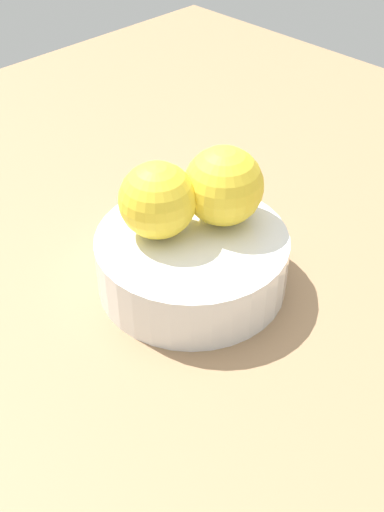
# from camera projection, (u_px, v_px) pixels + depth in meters

# --- Properties ---
(ground_plane) EXTENTS (1.10, 1.10, 0.02)m
(ground_plane) POSITION_uv_depth(u_px,v_px,m) (192.00, 290.00, 0.60)
(ground_plane) COLOR #997551
(fruit_bowl) EXTENTS (0.17, 0.17, 0.05)m
(fruit_bowl) POSITION_uv_depth(u_px,v_px,m) (192.00, 262.00, 0.58)
(fruit_bowl) COLOR white
(fruit_bowl) RESTS_ON ground_plane
(orange_in_bowl_0) EXTENTS (0.07, 0.07, 0.07)m
(orange_in_bowl_0) POSITION_uv_depth(u_px,v_px,m) (157.00, 200.00, 0.54)
(orange_in_bowl_0) COLOR yellow
(orange_in_bowl_0) RESTS_ON fruit_bowl
(orange_in_bowl_1) EXTENTS (0.07, 0.07, 0.07)m
(orange_in_bowl_1) POSITION_uv_depth(u_px,v_px,m) (223.00, 186.00, 0.56)
(orange_in_bowl_1) COLOR yellow
(orange_in_bowl_1) RESTS_ON fruit_bowl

